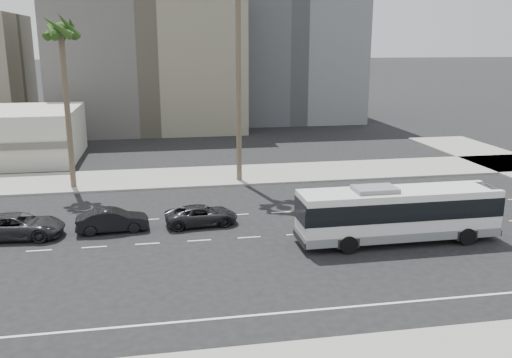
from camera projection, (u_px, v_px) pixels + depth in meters
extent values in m
plane|color=black|center=(345.00, 231.00, 33.70)|extent=(700.00, 700.00, 0.00)
cube|color=gray|center=(287.00, 173.00, 48.46)|extent=(120.00, 7.00, 0.15)
cube|color=#5D5953|center=(149.00, 60.00, 72.34)|extent=(24.00, 18.00, 18.00)
cube|color=#4E5155|center=(283.00, 31.00, 81.48)|extent=(20.00, 20.00, 26.00)
cube|color=beige|center=(173.00, 19.00, 266.43)|extent=(42.00, 42.00, 44.00)
cube|color=#5A5E67|center=(309.00, 5.00, 286.40)|extent=(22.00, 22.00, 60.00)
cube|color=silver|center=(398.00, 212.00, 31.60)|extent=(11.74, 2.63, 2.63)
cube|color=black|center=(399.00, 206.00, 31.52)|extent=(11.80, 2.69, 1.11)
cube|color=slate|center=(397.00, 231.00, 31.89)|extent=(11.76, 2.67, 0.51)
cube|color=slate|center=(375.00, 190.00, 30.99)|extent=(2.43, 1.63, 0.30)
cube|color=#262628|center=(487.00, 188.00, 32.28)|extent=(0.61, 1.82, 0.30)
cylinder|color=black|center=(467.00, 237.00, 31.34)|extent=(1.01, 0.30, 1.01)
cylinder|color=black|center=(445.00, 223.00, 33.81)|extent=(1.01, 0.30, 1.01)
cylinder|color=black|center=(348.00, 245.00, 30.10)|extent=(1.01, 0.30, 1.01)
cylinder|color=black|center=(334.00, 229.00, 32.57)|extent=(1.01, 0.30, 1.01)
imported|color=black|center=(201.00, 215.00, 34.80)|extent=(2.56, 4.80, 1.28)
imported|color=black|center=(113.00, 220.00, 33.56)|extent=(1.81, 4.46, 1.44)
imported|color=#262628|center=(18.00, 226.00, 32.45)|extent=(2.89, 5.56, 1.50)
cylinder|color=brown|center=(239.00, 77.00, 43.61)|extent=(0.48, 0.48, 17.29)
cylinder|color=brown|center=(68.00, 113.00, 42.09)|extent=(0.38, 0.38, 12.08)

